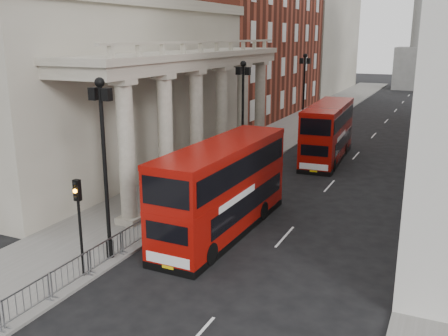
{
  "coord_description": "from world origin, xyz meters",
  "views": [
    {
      "loc": [
        13.25,
        -13.33,
        10.16
      ],
      "look_at": [
        2.42,
        10.17,
        3.27
      ],
      "focal_mm": 40.0,
      "sensor_mm": 36.0,
      "label": 1
    }
  ],
  "objects_px": {
    "bus_far": "(328,131)",
    "traffic_light": "(78,210)",
    "bus_near": "(223,187)",
    "pedestrian_b": "(178,177)",
    "lamp_post_south": "(104,157)",
    "lamp_post_north": "(304,89)",
    "lamp_post_mid": "(243,110)",
    "monument_column": "(423,4)",
    "pedestrian_a": "(160,180)",
    "pedestrian_c": "(207,160)"
  },
  "relations": [
    {
      "from": "lamp_post_south",
      "to": "lamp_post_north",
      "type": "height_order",
      "value": "same"
    },
    {
      "from": "pedestrian_a",
      "to": "bus_near",
      "type": "bearing_deg",
      "value": -19.82
    },
    {
      "from": "lamp_post_north",
      "to": "traffic_light",
      "type": "xyz_separation_m",
      "value": [
        0.1,
        -34.02,
        -1.8
      ]
    },
    {
      "from": "pedestrian_a",
      "to": "pedestrian_c",
      "type": "bearing_deg",
      "value": 98.87
    },
    {
      "from": "bus_far",
      "to": "lamp_post_mid",
      "type": "bearing_deg",
      "value": -124.32
    },
    {
      "from": "lamp_post_mid",
      "to": "traffic_light",
      "type": "distance_m",
      "value": 18.11
    },
    {
      "from": "pedestrian_c",
      "to": "lamp_post_south",
      "type": "bearing_deg",
      "value": -47.27
    },
    {
      "from": "bus_near",
      "to": "pedestrian_a",
      "type": "height_order",
      "value": "bus_near"
    },
    {
      "from": "lamp_post_mid",
      "to": "lamp_post_north",
      "type": "distance_m",
      "value": 16.0
    },
    {
      "from": "lamp_post_mid",
      "to": "lamp_post_north",
      "type": "height_order",
      "value": "same"
    },
    {
      "from": "traffic_light",
      "to": "pedestrian_a",
      "type": "height_order",
      "value": "traffic_light"
    },
    {
      "from": "monument_column",
      "to": "bus_near",
      "type": "bearing_deg",
      "value": -92.24
    },
    {
      "from": "monument_column",
      "to": "lamp_post_south",
      "type": "relative_size",
      "value": 6.51
    },
    {
      "from": "monument_column",
      "to": "lamp_post_north",
      "type": "relative_size",
      "value": 6.51
    },
    {
      "from": "bus_far",
      "to": "pedestrian_c",
      "type": "distance_m",
      "value": 10.93
    },
    {
      "from": "lamp_post_mid",
      "to": "traffic_light",
      "type": "height_order",
      "value": "lamp_post_mid"
    },
    {
      "from": "bus_near",
      "to": "bus_far",
      "type": "height_order",
      "value": "bus_near"
    },
    {
      "from": "lamp_post_south",
      "to": "bus_far",
      "type": "distance_m",
      "value": 24.14
    },
    {
      "from": "lamp_post_north",
      "to": "pedestrian_b",
      "type": "height_order",
      "value": "lamp_post_north"
    },
    {
      "from": "traffic_light",
      "to": "pedestrian_b",
      "type": "bearing_deg",
      "value": 101.3
    },
    {
      "from": "bus_near",
      "to": "bus_far",
      "type": "bearing_deg",
      "value": 87.51
    },
    {
      "from": "lamp_post_mid",
      "to": "bus_far",
      "type": "bearing_deg",
      "value": 58.97
    },
    {
      "from": "lamp_post_mid",
      "to": "bus_near",
      "type": "relative_size",
      "value": 0.74
    },
    {
      "from": "traffic_light",
      "to": "pedestrian_c",
      "type": "height_order",
      "value": "traffic_light"
    },
    {
      "from": "lamp_post_north",
      "to": "bus_far",
      "type": "height_order",
      "value": "lamp_post_north"
    },
    {
      "from": "lamp_post_south",
      "to": "traffic_light",
      "type": "distance_m",
      "value": 2.71
    },
    {
      "from": "bus_near",
      "to": "pedestrian_b",
      "type": "bearing_deg",
      "value": 138.57
    },
    {
      "from": "monument_column",
      "to": "bus_near",
      "type": "distance_m",
      "value": 83.83
    },
    {
      "from": "pedestrian_a",
      "to": "pedestrian_c",
      "type": "relative_size",
      "value": 0.95
    },
    {
      "from": "monument_column",
      "to": "pedestrian_a",
      "type": "height_order",
      "value": "monument_column"
    },
    {
      "from": "lamp_post_north",
      "to": "pedestrian_a",
      "type": "relative_size",
      "value": 4.93
    },
    {
      "from": "bus_near",
      "to": "pedestrian_a",
      "type": "relative_size",
      "value": 6.62
    },
    {
      "from": "lamp_post_mid",
      "to": "traffic_light",
      "type": "bearing_deg",
      "value": -89.68
    },
    {
      "from": "lamp_post_north",
      "to": "pedestrian_c",
      "type": "distance_m",
      "value": 17.14
    },
    {
      "from": "lamp_post_mid",
      "to": "lamp_post_north",
      "type": "xyz_separation_m",
      "value": [
        0.0,
        16.0,
        0.0
      ]
    },
    {
      "from": "monument_column",
      "to": "pedestrian_b",
      "type": "distance_m",
      "value": 79.29
    },
    {
      "from": "bus_near",
      "to": "bus_far",
      "type": "xyz_separation_m",
      "value": [
        1.19,
        18.26,
        -0.06
      ]
    },
    {
      "from": "bus_near",
      "to": "pedestrian_c",
      "type": "distance_m",
      "value": 11.98
    },
    {
      "from": "lamp_post_mid",
      "to": "bus_far",
      "type": "xyz_separation_m",
      "value": [
        4.56,
        7.58,
        -2.46
      ]
    },
    {
      "from": "bus_far",
      "to": "pedestrian_a",
      "type": "bearing_deg",
      "value": -121.62
    },
    {
      "from": "lamp_post_north",
      "to": "bus_near",
      "type": "height_order",
      "value": "lamp_post_north"
    },
    {
      "from": "bus_far",
      "to": "traffic_light",
      "type": "bearing_deg",
      "value": -103.17
    },
    {
      "from": "lamp_post_south",
      "to": "bus_near",
      "type": "xyz_separation_m",
      "value": [
        3.37,
        5.32,
        -2.4
      ]
    },
    {
      "from": "pedestrian_a",
      "to": "monument_column",
      "type": "bearing_deg",
      "value": 95.47
    },
    {
      "from": "lamp_post_mid",
      "to": "bus_near",
      "type": "distance_m",
      "value": 11.46
    },
    {
      "from": "lamp_post_north",
      "to": "traffic_light",
      "type": "relative_size",
      "value": 1.93
    },
    {
      "from": "lamp_post_north",
      "to": "bus_far",
      "type": "relative_size",
      "value": 0.76
    },
    {
      "from": "lamp_post_south",
      "to": "bus_far",
      "type": "height_order",
      "value": "lamp_post_south"
    },
    {
      "from": "lamp_post_mid",
      "to": "bus_near",
      "type": "xyz_separation_m",
      "value": [
        3.37,
        -10.68,
        -2.4
      ]
    },
    {
      "from": "monument_column",
      "to": "bus_far",
      "type": "height_order",
      "value": "monument_column"
    }
  ]
}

